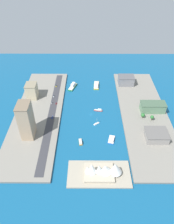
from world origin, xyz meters
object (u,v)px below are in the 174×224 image
apartment_midrise_tan (26,121)px  sedan_silver (52,102)px  ferry_yellow_fast (96,85)px  office_block_beige (32,91)px  taxi_yellow_cab (56,86)px  carpark_squat_concrete (156,135)px  warehouse_low_gray (126,80)px  water_taxi_orange (80,142)px  hatchback_blue (52,117)px  van_white (54,96)px  sailboat_small_white (96,124)px  ferry_green_doubledeck (73,86)px  tugboat_red (99,110)px  traffic_light_waterfront (54,120)px  catamaran_blue (111,140)px  terminal_long_green (153,107)px  pickup_red (56,103)px  opera_landmark (103,170)px

apartment_midrise_tan → sedan_silver: (-20.78, -72.38, -24.82)m
ferry_yellow_fast → sedan_silver: bearing=36.4°
office_block_beige → taxi_yellow_cab: 50.04m
carpark_squat_concrete → warehouse_low_gray: bearing=-80.9°
office_block_beige → ferry_yellow_fast: bearing=-160.4°
carpark_squat_concrete → sedan_silver: 168.60m
water_taxi_orange → hatchback_blue: size_ratio=2.48×
ferry_yellow_fast → van_white: ferry_yellow_fast is taller
sailboat_small_white → carpark_squat_concrete: 84.30m
ferry_green_doubledeck → ferry_yellow_fast: bearing=-174.2°
tugboat_red → traffic_light_waterfront: size_ratio=2.14×
ferry_yellow_fast → hatchback_blue: bearing=53.1°
catamaran_blue → tugboat_red: (14.79, -62.85, -0.09)m
tugboat_red → sedan_silver: bearing=-12.4°
sailboat_small_white → terminal_long_green: bearing=-162.1°
sedan_silver → taxi_yellow_cab: bearing=-91.4°
taxi_yellow_cab → pickup_red: 51.95m
terminal_long_green → catamaran_blue: bearing=41.6°
hatchback_blue → sedan_silver: (5.51, -36.50, 0.03)m
taxi_yellow_cab → opera_landmark: 197.03m
ferry_yellow_fast → sedan_silver: (73.98, 54.59, 1.69)m
warehouse_low_gray → pickup_red: bearing=26.4°
tugboat_red → terminal_long_green: terminal_long_green is taller
catamaran_blue → van_white: (89.48, -96.87, 2.29)m
office_block_beige → traffic_light_waterfront: bearing=125.4°
sedan_silver → pickup_red: bearing=164.1°
sedan_silver → sailboat_small_white: bearing=146.3°
sedan_silver → tugboat_red: bearing=167.6°
apartment_midrise_tan → opera_landmark: (-96.47, 60.38, -19.16)m
ferry_green_doubledeck → opera_landmark: size_ratio=0.63×
apartment_midrise_tan → sedan_silver: bearing=-106.0°
water_taxi_orange → hatchback_blue: 64.38m
terminal_long_green → pickup_red: (150.61, -17.51, -6.39)m
opera_landmark → ferry_green_doubledeck: bearing=-76.3°
apartment_midrise_tan → warehouse_low_gray: (-148.38, -130.20, -17.75)m
warehouse_low_gray → taxi_yellow_cab: size_ratio=5.82×
warehouse_low_gray → van_white: (126.79, 40.45, -7.08)m
water_taxi_orange → van_white: bearing=-64.6°
sedan_silver → terminal_long_green: bearing=172.9°
carpark_squat_concrete → catamaran_blue: bearing=1.3°
office_block_beige → terminal_long_green: 195.28m
taxi_yellow_cab → van_white: bearing=89.2°
catamaran_blue → apartment_midrise_tan: (111.07, -7.12, 27.12)m
office_block_beige → taxi_yellow_cab: bearing=-136.6°
hatchback_blue → catamaran_blue: bearing=153.1°
water_taxi_orange → warehouse_low_gray: bearing=-119.0°
catamaran_blue → taxi_yellow_cab: size_ratio=3.59×
taxi_yellow_cab → pickup_red: bearing=96.6°
warehouse_low_gray → sedan_silver: warehouse_low_gray is taller
opera_landmark → traffic_light_waterfront: bearing=-52.9°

